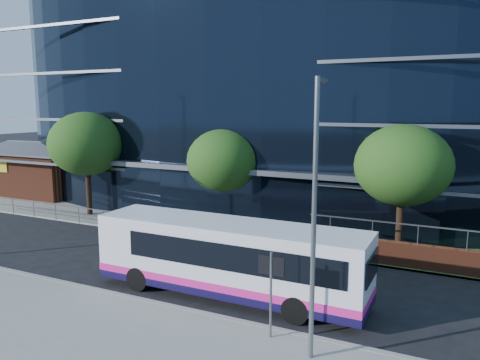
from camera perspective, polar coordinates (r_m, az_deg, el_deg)
The scene contains 15 objects.
ground at distance 18.86m, azimuth -7.53°, elevation -14.04°, with size 200.00×200.00×0.00m, color black.
pavement_near at distance 15.33m, azimuth -18.48°, elevation -19.87°, with size 80.00×8.00×0.15m, color gray.
kerb at distance 18.07m, azimuth -9.33°, elevation -14.88°, with size 80.00×0.25×0.16m, color gray.
yellow_line_outer at distance 18.25m, azimuth -8.95°, elevation -14.87°, with size 80.00×0.08×0.01m, color gold.
yellow_line_inner at distance 18.36m, azimuth -8.68°, elevation -14.71°, with size 80.00×0.08×0.01m, color gold.
far_forecourt at distance 30.74m, azimuth -5.65°, elevation -4.76°, with size 50.00×8.00×0.10m, color gray.
glass_office at distance 37.83m, azimuth 4.72°, elevation 9.98°, with size 44.00×23.10×16.00m.
brick_pavilion at distance 42.55m, azimuth -22.59°, elevation 1.03°, with size 8.60×6.66×4.40m.
guard_railings at distance 28.52m, azimuth -13.33°, elevation -4.47°, with size 24.00×0.05×1.10m.
street_sign at distance 14.79m, azimuth 3.82°, elevation -11.66°, with size 0.85×0.09×2.80m.
tree_far_a at distance 32.68m, azimuth -18.22°, elevation 4.20°, with size 4.95×4.95×6.98m.
tree_far_b at distance 27.25m, azimuth -2.04°, elevation 2.39°, with size 4.29×4.29×6.05m.
tree_far_c at distance 23.75m, azimuth 19.23°, elevation 1.69°, with size 4.62×4.62×6.51m.
streetlight_east at distance 13.12m, azimuth 9.06°, elevation -3.99°, with size 0.15×0.77×8.00m.
city_bus at distance 18.29m, azimuth -1.15°, elevation -9.48°, with size 10.90×2.52×2.94m.
Camera 1 is at (9.63, -14.43, 7.38)m, focal length 35.00 mm.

